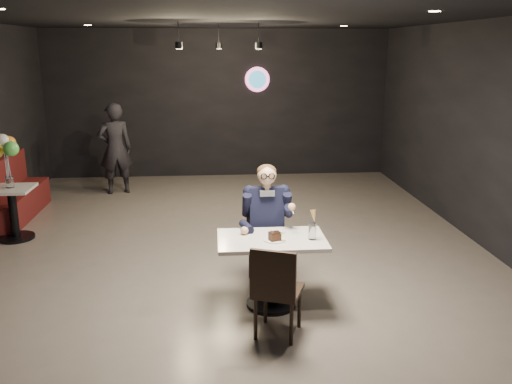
{
  "coord_description": "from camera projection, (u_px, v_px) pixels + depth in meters",
  "views": [
    {
      "loc": [
        -0.14,
        -6.76,
        2.63
      ],
      "look_at": [
        0.33,
        -0.98,
        1.08
      ],
      "focal_mm": 38.0,
      "sensor_mm": 36.0,
      "label": 1
    }
  ],
  "objects": [
    {
      "name": "seated_man",
      "position": [
        266.0,
        224.0,
        6.06
      ],
      "size": [
        0.6,
        0.8,
        1.44
      ],
      "primitive_type": "cube",
      "color": "black",
      "rests_on": "floor"
    },
    {
      "name": "main_table",
      "position": [
        271.0,
        272.0,
        5.62
      ],
      "size": [
        1.1,
        0.7,
        0.75
      ],
      "primitive_type": "cube",
      "color": "white",
      "rests_on": "floor"
    },
    {
      "name": "cake_slice",
      "position": [
        275.0,
        236.0,
        5.42
      ],
      "size": [
        0.13,
        0.12,
        0.08
      ],
      "primitive_type": "cube",
      "rotation": [
        0.0,
        0.0,
        0.35
      ],
      "color": "black",
      "rests_on": "dessert_plate"
    },
    {
      "name": "chair_near",
      "position": [
        278.0,
        289.0,
        5.04
      ],
      "size": [
        0.56,
        0.58,
        0.92
      ],
      "primitive_type": "cube",
      "rotation": [
        0.0,
        0.0,
        -0.37
      ],
      "color": "black",
      "rests_on": "floor"
    },
    {
      "name": "mint_leaf",
      "position": [
        282.0,
        233.0,
        5.4
      ],
      "size": [
        0.06,
        0.04,
        0.01
      ],
      "primitive_type": "ellipsoid",
      "color": "#2C8931",
      "rests_on": "cake_slice"
    },
    {
      "name": "sundae_glass",
      "position": [
        312.0,
        231.0,
        5.47
      ],
      "size": [
        0.08,
        0.08,
        0.17
      ],
      "primitive_type": "cylinder",
      "color": "silver",
      "rests_on": "main_table"
    },
    {
      "name": "balloon_vase",
      "position": [
        10.0,
        182.0,
        7.49
      ],
      "size": [
        0.1,
        0.1,
        0.16
      ],
      "primitive_type": "cylinder",
      "color": "silver",
      "rests_on": "side_table"
    },
    {
      "name": "floor",
      "position": [
        225.0,
        252.0,
        7.2
      ],
      "size": [
        9.0,
        9.0,
        0.0
      ],
      "primitive_type": "plane",
      "color": "#6C645A",
      "rests_on": "ground"
    },
    {
      "name": "wafer_cone",
      "position": [
        314.0,
        216.0,
        5.43
      ],
      "size": [
        0.08,
        0.08,
        0.13
      ],
      "primitive_type": "cone",
      "rotation": [
        0.0,
        0.0,
        0.26
      ],
      "color": "#DCAA5A",
      "rests_on": "sundae_glass"
    },
    {
      "name": "dessert_plate",
      "position": [
        274.0,
        240.0,
        5.46
      ],
      "size": [
        0.22,
        0.22,
        0.01
      ],
      "primitive_type": "cylinder",
      "color": "white",
      "rests_on": "main_table"
    },
    {
      "name": "balloon_bunch",
      "position": [
        6.0,
        155.0,
        7.39
      ],
      "size": [
        0.37,
        0.37,
        0.61
      ],
      "primitive_type": "cube",
      "color": "yellow",
      "rests_on": "balloon_vase"
    },
    {
      "name": "pendant_lights",
      "position": [
        219.0,
        31.0,
        8.38
      ],
      "size": [
        1.4,
        1.2,
        0.36
      ],
      "primitive_type": "cube",
      "color": "black",
      "rests_on": "floor"
    },
    {
      "name": "side_table",
      "position": [
        14.0,
        214.0,
        7.61
      ],
      "size": [
        0.58,
        0.58,
        0.72
      ],
      "primitive_type": "cube",
      "color": "white",
      "rests_on": "floor"
    },
    {
      "name": "wall_sign",
      "position": [
        257.0,
        79.0,
        11.05
      ],
      "size": [
        0.5,
        0.06,
        0.5
      ],
      "primitive_type": null,
      "color": "pink",
      "rests_on": "floor"
    },
    {
      "name": "chair_far",
      "position": [
        266.0,
        246.0,
        6.13
      ],
      "size": [
        0.42,
        0.46,
        0.92
      ],
      "primitive_type": "cube",
      "color": "black",
      "rests_on": "floor"
    },
    {
      "name": "passerby",
      "position": [
        115.0,
        149.0,
        9.92
      ],
      "size": [
        0.7,
        0.56,
        1.67
      ],
      "primitive_type": "imported",
      "rotation": [
        0.0,
        0.0,
        3.44
      ],
      "color": "black",
      "rests_on": "floor"
    },
    {
      "name": "booth_bench",
      "position": [
        15.0,
        189.0,
        8.52
      ],
      "size": [
        0.48,
        1.92,
        0.96
      ],
      "primitive_type": "cube",
      "color": "#480F10",
      "rests_on": "floor"
    }
  ]
}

